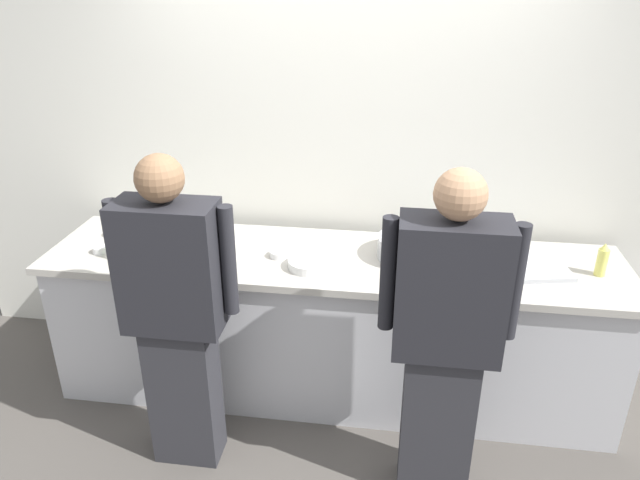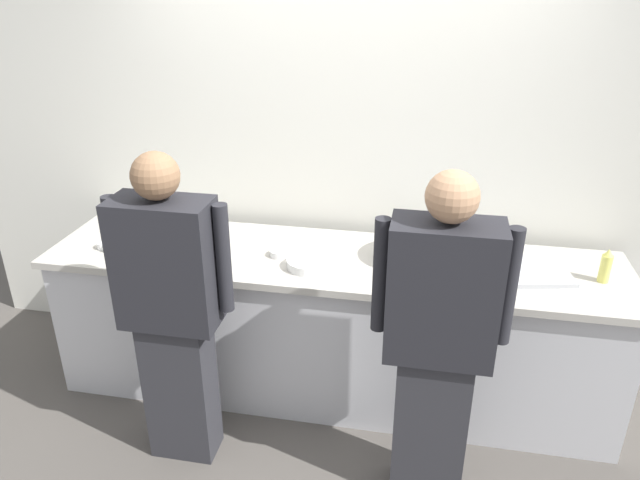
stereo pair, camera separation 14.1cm
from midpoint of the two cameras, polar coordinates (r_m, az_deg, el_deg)
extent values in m
plane|color=#514C47|center=(3.47, -1.01, -17.91)|extent=(9.00, 9.00, 0.00)
cube|color=silver|center=(3.58, 1.12, 8.75)|extent=(5.05, 0.10, 2.73)
cube|color=silver|center=(3.52, -0.03, -8.46)|extent=(3.15, 0.69, 0.85)
cube|color=#B7B2A8|center=(3.29, -0.04, -1.96)|extent=(3.22, 0.75, 0.04)
cube|color=#2D2D33|center=(3.18, -14.18, -14.04)|extent=(0.33, 0.20, 0.79)
cube|color=#232328|center=(2.80, -15.68, -2.56)|extent=(0.46, 0.24, 0.63)
cylinder|color=#232328|center=(2.93, -20.24, -1.26)|extent=(0.07, 0.07, 0.53)
cylinder|color=#232328|center=(2.73, -10.28, -2.01)|extent=(0.07, 0.07, 0.53)
sphere|color=#8C6647|center=(2.64, -16.73, 5.71)|extent=(0.22, 0.22, 0.22)
cube|color=#2D2D33|center=(2.97, 9.80, -16.80)|extent=(0.33, 0.20, 0.80)
cube|color=#232328|center=(2.56, 10.94, -4.71)|extent=(0.46, 0.24, 0.63)
cylinder|color=#232328|center=(2.57, 5.02, -3.32)|extent=(0.07, 0.07, 0.54)
cylinder|color=#232328|center=(2.61, 16.84, -3.97)|extent=(0.07, 0.07, 0.54)
sphere|color=tan|center=(2.38, 11.76, 4.31)|extent=(0.22, 0.22, 0.22)
cylinder|color=white|center=(3.17, -2.26, -2.57)|extent=(0.24, 0.24, 0.01)
cylinder|color=white|center=(3.17, -2.26, -2.38)|extent=(0.24, 0.24, 0.01)
cylinder|color=white|center=(3.16, -2.26, -2.19)|extent=(0.24, 0.24, 0.01)
cylinder|color=white|center=(3.15, -2.27, -1.99)|extent=(0.24, 0.24, 0.01)
cylinder|color=#B7BABF|center=(3.28, 7.81, -0.74)|extent=(0.40, 0.40, 0.12)
cube|color=#B7BABF|center=(3.31, 17.77, -2.47)|extent=(0.51, 0.43, 0.02)
cylinder|color=#56A333|center=(3.40, -19.65, -0.55)|extent=(0.06, 0.06, 0.18)
cone|color=#56A333|center=(3.36, -19.90, 1.09)|extent=(0.05, 0.05, 0.04)
cylinder|color=#E5E066|center=(3.36, 24.47, -2.00)|extent=(0.06, 0.06, 0.15)
cone|color=#E5E066|center=(3.33, 24.74, -0.59)|extent=(0.05, 0.05, 0.04)
cylinder|color=white|center=(3.57, -21.51, -0.88)|extent=(0.08, 0.08, 0.04)
cylinder|color=orange|center=(3.57, -21.55, -0.69)|extent=(0.07, 0.07, 0.01)
cylinder|color=white|center=(3.29, -5.17, -1.35)|extent=(0.11, 0.11, 0.04)
cylinder|color=orange|center=(3.29, -5.18, -1.16)|extent=(0.09, 0.09, 0.01)
cylinder|color=white|center=(3.62, -17.40, 0.09)|extent=(0.08, 0.08, 0.04)
cylinder|color=#5B932D|center=(3.61, -17.42, 0.30)|extent=(0.07, 0.07, 0.01)
cylinder|color=white|center=(3.32, -11.37, -1.48)|extent=(0.08, 0.08, 0.04)
cylinder|color=#5B932D|center=(3.31, -11.40, -1.24)|extent=(0.07, 0.07, 0.01)
cylinder|color=white|center=(3.72, -19.71, 0.95)|extent=(0.09, 0.09, 0.10)
camera|label=1|loc=(0.07, -91.24, -0.57)|focal=33.17mm
camera|label=2|loc=(0.07, 88.76, 0.57)|focal=33.17mm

